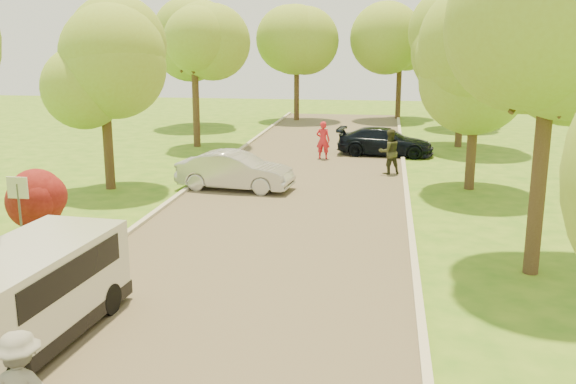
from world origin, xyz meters
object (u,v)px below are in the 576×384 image
Objects in this scene: silver_sedan at (235,171)px; street_sign at (19,201)px; minivan at (24,295)px; person_striped at (323,140)px; dark_sedan at (385,142)px; person_olive at (389,152)px.

street_sign is at bearing 164.65° from silver_sedan.
person_striped is (3.52, 19.65, -0.05)m from minivan.
dark_sedan is at bearing -147.71° from person_striped.
person_olive is (3.08, -3.06, 0.05)m from person_striped.
minivan is 22.04m from dark_sedan.
minivan is at bearing -58.63° from street_sign.
person_olive is at bearing 72.45° from minivan.
minivan is 1.07× the size of dark_sedan.
minivan is 2.62× the size of person_olive.
person_striped is at bearing 83.98° from minivan.
person_striped reaches higher than dark_sedan.
minivan reaches higher than silver_sedan.
silver_sedan is at bearing 90.13° from minivan.
minivan is at bearing -177.14° from silver_sedan.
street_sign is at bearing 125.49° from minivan.
silver_sedan is 6.82m from person_olive.
street_sign is 19.10m from dark_sedan.
person_striped is (6.12, 15.38, -0.67)m from street_sign.
silver_sedan is at bearing 151.59° from dark_sedan.
dark_sedan is 2.45× the size of person_olive.
silver_sedan is 7.29m from person_striped.
street_sign is 0.50× the size of silver_sedan.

